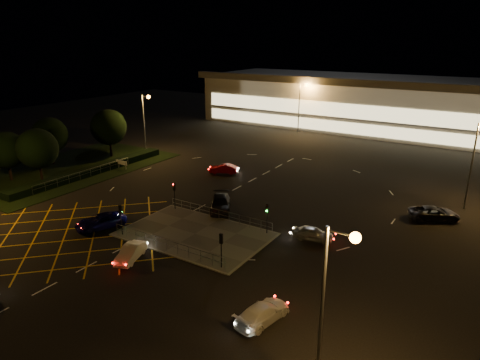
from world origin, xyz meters
The scene contains 25 objects.
ground centered at (0.00, 0.00, 0.00)m, with size 180.00×180.00×0.00m, color black.
pedestrian_island centered at (2.00, -2.00, 0.06)m, with size 14.00×9.00×0.12m, color #4C4944.
grass_verge centered at (-28.00, 6.00, 0.04)m, with size 18.00×30.00×0.08m, color black.
hedge centered at (-23.00, 6.00, 0.50)m, with size 2.00×26.00×1.00m, color black.
supermarket centered at (0.00, 61.95, 5.31)m, with size 72.00×26.50×10.50m.
streetlight_se centered at (20.44, -14.00, 6.56)m, with size 1.78×0.56×10.03m.
streetlight_nw centered at (-23.56, 18.00, 6.56)m, with size 1.78×0.56×10.03m.
streetlight_ne centered at (24.44, 20.00, 6.56)m, with size 1.78×0.56×10.03m.
streetlight_far_left centered at (-9.56, 48.00, 6.56)m, with size 1.78×0.56×10.03m.
signal_sw centered at (-4.00, -5.99, 2.37)m, with size 0.28×0.30×3.15m.
signal_se centered at (8.00, -5.99, 2.37)m, with size 0.28×0.30×3.15m.
signal_nw centered at (-4.00, 1.99, 2.37)m, with size 0.28×0.30×3.15m.
signal_ne centered at (8.00, 1.99, 2.37)m, with size 0.28×0.30×3.15m.
tree_a centered at (-30.00, -2.00, 4.33)m, with size 5.04×5.04×6.86m.
tree_b centered at (-32.00, 6.00, 4.64)m, with size 5.40×5.40×7.35m.
tree_c centered at (-28.00, 14.00, 4.95)m, with size 5.76×5.76×7.84m.
tree_d centered at (-34.00, 20.00, 4.02)m, with size 4.68×4.68×6.37m.
tree_e centered at (-26.00, 0.00, 4.64)m, with size 5.40×5.40×7.35m.
car_queue_white centered at (0.29, -9.00, 0.66)m, with size 1.39×3.98×1.31m, color white.
car_left_blue centered at (-7.31, -5.87, 0.71)m, with size 2.36×5.11×1.42m, color #100E54.
car_far_dkgrey centered at (0.45, 4.74, 0.78)m, with size 2.20×5.41×1.57m, color black.
car_right_silver centered at (12.41, 3.29, 0.67)m, with size 1.58×3.94×1.34m, color silver.
car_circ_red centered at (-7.18, 16.46, 0.67)m, with size 1.41×4.05×1.33m, color maroon.
car_east_grey centered at (21.54, 14.82, 0.73)m, with size 2.42×5.25×1.46m, color black.
car_approach_white centered at (14.45, -10.34, 0.66)m, with size 1.85×4.56×1.32m, color #BEBEBE.
Camera 1 is at (26.57, -32.43, 18.76)m, focal length 32.00 mm.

